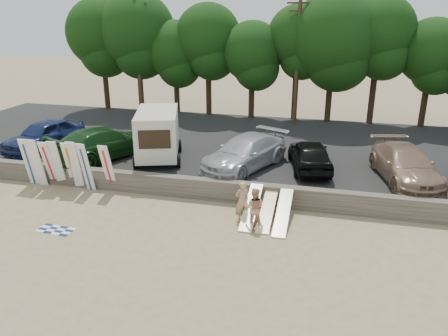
# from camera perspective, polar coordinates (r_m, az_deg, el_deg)

# --- Properties ---
(ground) EXTENTS (120.00, 120.00, 0.00)m
(ground) POSITION_cam_1_polar(r_m,az_deg,el_deg) (18.32, -2.24, -7.97)
(ground) COLOR tan
(ground) RESTS_ON ground
(seawall) EXTENTS (44.00, 0.50, 1.00)m
(seawall) POSITION_cam_1_polar(r_m,az_deg,el_deg) (20.72, 0.06, -2.97)
(seawall) COLOR #6B6356
(seawall) RESTS_ON ground
(parking_lot) EXTENTS (44.00, 14.50, 0.70)m
(parking_lot) POSITION_cam_1_polar(r_m,az_deg,el_deg) (27.67, 3.82, 2.64)
(parking_lot) COLOR #282828
(parking_lot) RESTS_ON ground
(treeline) EXTENTS (33.72, 6.40, 9.30)m
(treeline) POSITION_cam_1_polar(r_m,az_deg,el_deg) (33.38, 6.82, 16.18)
(treeline) COLOR #382616
(treeline) RESTS_ON parking_lot
(utility_poles) EXTENTS (25.80, 0.26, 9.00)m
(utility_poles) POSITION_cam_1_polar(r_m,az_deg,el_deg) (31.77, 9.56, 14.04)
(utility_poles) COLOR #473321
(utility_poles) RESTS_ON parking_lot
(box_trailer) EXTENTS (3.43, 4.73, 2.73)m
(box_trailer) POSITION_cam_1_polar(r_m,az_deg,el_deg) (24.27, -8.66, 4.59)
(box_trailer) COLOR beige
(box_trailer) RESTS_ON parking_lot
(car_0) EXTENTS (3.30, 5.51, 1.76)m
(car_0) POSITION_cam_1_polar(r_m,az_deg,el_deg) (28.02, -22.44, 3.99)
(car_0) COLOR navy
(car_0) RESTS_ON parking_lot
(car_1) EXTENTS (4.81, 6.58, 1.77)m
(car_1) POSITION_cam_1_polar(r_m,az_deg,el_deg) (25.34, -15.48, 3.23)
(car_1) COLOR #163E18
(car_1) RESTS_ON parking_lot
(car_2) EXTENTS (4.44, 6.18, 1.66)m
(car_2) POSITION_cam_1_polar(r_m,az_deg,el_deg) (22.88, 2.75, 2.02)
(car_2) COLOR #B1B1B7
(car_2) RESTS_ON parking_lot
(car_3) EXTENTS (2.82, 4.97, 1.59)m
(car_3) POSITION_cam_1_polar(r_m,az_deg,el_deg) (23.09, 11.15, 1.73)
(car_3) COLOR black
(car_3) RESTS_ON parking_lot
(car_4) EXTENTS (3.44, 5.96, 1.62)m
(car_4) POSITION_cam_1_polar(r_m,az_deg,el_deg) (22.90, 22.59, 0.42)
(car_4) COLOR #95765F
(car_4) RESTS_ON parking_lot
(surfboard_upright_0) EXTENTS (0.55, 0.63, 2.56)m
(surfboard_upright_0) POSITION_cam_1_polar(r_m,az_deg,el_deg) (24.36, -24.13, 0.74)
(surfboard_upright_0) COLOR white
(surfboard_upright_0) RESTS_ON ground
(surfboard_upright_1) EXTENTS (0.53, 0.57, 2.57)m
(surfboard_upright_1) POSITION_cam_1_polar(r_m,az_deg,el_deg) (24.00, -23.18, 0.61)
(surfboard_upright_1) COLOR white
(surfboard_upright_1) RESTS_ON ground
(surfboard_upright_2) EXTENTS (0.53, 0.84, 2.50)m
(surfboard_upright_2) POSITION_cam_1_polar(r_m,az_deg,el_deg) (23.74, -21.87, 0.52)
(surfboard_upright_2) COLOR white
(surfboard_upright_2) RESTS_ON ground
(surfboard_upright_3) EXTENTS (0.55, 0.71, 2.54)m
(surfboard_upright_3) POSITION_cam_1_polar(r_m,az_deg,el_deg) (23.53, -20.97, 0.52)
(surfboard_upright_3) COLOR white
(surfboard_upright_3) RESTS_ON ground
(surfboard_upright_4) EXTENTS (0.61, 0.84, 2.52)m
(surfboard_upright_4) POSITION_cam_1_polar(r_m,az_deg,el_deg) (23.15, -19.36, 0.38)
(surfboard_upright_4) COLOR white
(surfboard_upright_4) RESTS_ON ground
(surfboard_upright_5) EXTENTS (0.51, 0.56, 2.56)m
(surfboard_upright_5) POSITION_cam_1_polar(r_m,az_deg,el_deg) (22.97, -18.87, 0.35)
(surfboard_upright_5) COLOR white
(surfboard_upright_5) RESTS_ON ground
(surfboard_upright_6) EXTENTS (0.58, 0.64, 2.56)m
(surfboard_upright_6) POSITION_cam_1_polar(r_m,az_deg,el_deg) (22.51, -17.61, 0.09)
(surfboard_upright_6) COLOR white
(surfboard_upright_6) RESTS_ON ground
(surfboard_upright_7) EXTENTS (0.52, 0.77, 2.52)m
(surfboard_upright_7) POSITION_cam_1_polar(r_m,az_deg,el_deg) (22.12, -14.92, -0.04)
(surfboard_upright_7) COLOR white
(surfboard_upright_7) RESTS_ON ground
(surfboard_low_0) EXTENTS (0.56, 2.86, 1.05)m
(surfboard_low_0) POSITION_cam_1_polar(r_m,az_deg,el_deg) (19.04, 3.58, -5.09)
(surfboard_low_0) COLOR #FFDFA0
(surfboard_low_0) RESTS_ON ground
(surfboard_low_1) EXTENTS (0.56, 2.90, 0.89)m
(surfboard_low_1) POSITION_cam_1_polar(r_m,az_deg,el_deg) (19.03, 5.70, -5.44)
(surfboard_low_1) COLOR #FFDFA0
(surfboard_low_1) RESTS_ON ground
(surfboard_low_2) EXTENTS (0.56, 2.87, 1.00)m
(surfboard_low_2) POSITION_cam_1_polar(r_m,az_deg,el_deg) (18.75, 7.72, -5.74)
(surfboard_low_2) COLOR #FFDFA0
(surfboard_low_2) RESTS_ON ground
(beachgoer_a) EXTENTS (0.75, 0.69, 1.72)m
(beachgoer_a) POSITION_cam_1_polar(r_m,az_deg,el_deg) (18.83, 2.39, -4.24)
(beachgoer_a) COLOR tan
(beachgoer_a) RESTS_ON ground
(beachgoer_b) EXTENTS (0.87, 0.69, 1.73)m
(beachgoer_b) POSITION_cam_1_polar(r_m,az_deg,el_deg) (18.19, 3.99, -5.18)
(beachgoer_b) COLOR tan
(beachgoer_b) RESTS_ON ground
(cooler) EXTENTS (0.43, 0.36, 0.32)m
(cooler) POSITION_cam_1_polar(r_m,az_deg,el_deg) (19.63, 2.25, -5.43)
(cooler) COLOR #289352
(cooler) RESTS_ON ground
(gear_bag) EXTENTS (0.32, 0.27, 0.22)m
(gear_bag) POSITION_cam_1_polar(r_m,az_deg,el_deg) (20.07, 3.56, -5.02)
(gear_bag) COLOR #D25918
(gear_bag) RESTS_ON ground
(beach_towel) EXTENTS (1.59, 1.59, 0.00)m
(beach_towel) POSITION_cam_1_polar(r_m,az_deg,el_deg) (19.52, -21.11, -7.55)
(beach_towel) COLOR white
(beach_towel) RESTS_ON ground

